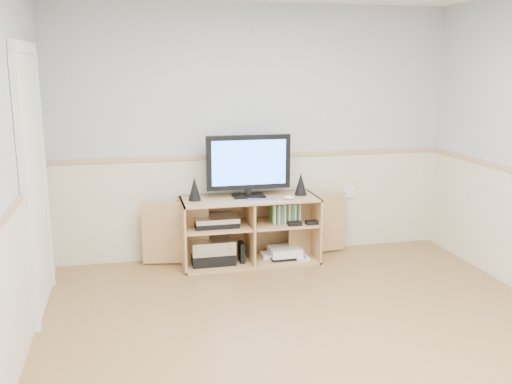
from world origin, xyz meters
TOP-DOWN VIEW (x-y plane):
  - room at (-0.06, 0.12)m, footprint 4.04×4.54m
  - media_cabinet at (-0.12, 2.03)m, footprint 2.08×0.50m
  - monitor at (-0.12, 2.02)m, footprint 0.82×0.18m
  - speaker_left at (-0.65, 1.99)m, footprint 0.12×0.12m
  - speaker_right at (0.40, 1.99)m, footprint 0.12×0.12m
  - keyboard at (-0.02, 1.83)m, footprint 0.30×0.17m
  - mouse at (0.24, 1.83)m, footprint 0.11×0.09m
  - av_components at (-0.48, 1.97)m, footprint 0.51×0.31m
  - game_consoles at (0.22, 1.96)m, footprint 0.45×0.30m
  - game_cases at (0.23, 1.95)m, footprint 0.28×0.14m
  - wall_outlet at (1.00, 2.23)m, footprint 0.12×0.03m

SIDE VIEW (x-z plane):
  - game_consoles at x=0.22m, z-range 0.02..0.13m
  - av_components at x=-0.48m, z-range -0.01..0.45m
  - media_cabinet at x=-0.12m, z-range 0.01..0.66m
  - game_cases at x=0.23m, z-range 0.39..0.58m
  - wall_outlet at x=1.00m, z-range 0.54..0.66m
  - keyboard at x=-0.02m, z-range 0.65..0.66m
  - mouse at x=0.24m, z-range 0.65..0.69m
  - speaker_left at x=-0.65m, z-range 0.65..0.87m
  - speaker_right at x=0.40m, z-range 0.65..0.88m
  - monitor at x=-0.12m, z-range 0.67..1.28m
  - room at x=-0.06m, z-range -0.05..2.49m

